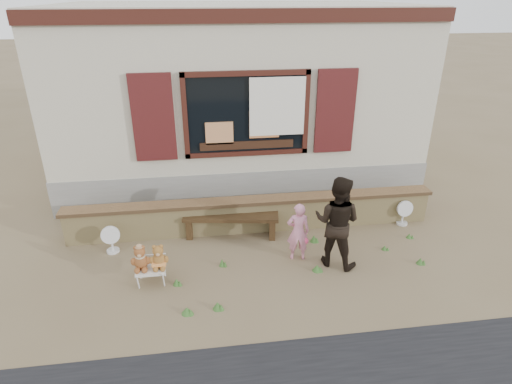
{
  "coord_description": "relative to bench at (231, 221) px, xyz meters",
  "views": [
    {
      "loc": [
        -0.95,
        -6.24,
        4.27
      ],
      "look_at": [
        0.0,
        0.6,
        1.0
      ],
      "focal_mm": 30.0,
      "sensor_mm": 36.0,
      "label": 1
    }
  ],
  "objects": [
    {
      "name": "fan_left",
      "position": [
        -2.16,
        -0.25,
        -0.07
      ],
      "size": [
        0.34,
        0.22,
        0.53
      ],
      "rotation": [
        0.0,
        0.0,
        0.15
      ],
      "color": "silver",
      "rests_on": "ground"
    },
    {
      "name": "bench",
      "position": [
        0.0,
        0.0,
        0.0
      ],
      "size": [
        1.82,
        0.64,
        0.46
      ],
      "rotation": [
        0.0,
        0.0,
        -0.15
      ],
      "color": "#2F2010",
      "rests_on": "ground"
    },
    {
      "name": "child",
      "position": [
        1.08,
        -0.89,
        0.2
      ],
      "size": [
        0.42,
        0.31,
        1.07
      ],
      "primitive_type": "imported",
      "rotation": [
        0.0,
        0.0,
        3.0
      ],
      "color": "pink",
      "rests_on": "ground"
    },
    {
      "name": "brick_wall",
      "position": [
        0.45,
        0.2,
        0.01
      ],
      "size": [
        7.1,
        0.36,
        0.67
      ],
      "color": "tan",
      "rests_on": "ground"
    },
    {
      "name": "fan_right",
      "position": [
        3.45,
        0.0,
        -0.07
      ],
      "size": [
        0.33,
        0.22,
        0.53
      ],
      "rotation": [
        0.0,
        0.0,
        0.02
      ],
      "color": "silver",
      "rests_on": "ground"
    },
    {
      "name": "adult",
      "position": [
        1.68,
        -1.11,
        0.47
      ],
      "size": [
        0.99,
        0.94,
        1.61
      ],
      "primitive_type": "imported",
      "rotation": [
        0.0,
        0.0,
        2.55
      ],
      "color": "black",
      "rests_on": "ground"
    },
    {
      "name": "shopfront",
      "position": [
        0.45,
        3.69,
        1.67
      ],
      "size": [
        8.04,
        5.13,
        4.0
      ],
      "color": "#B0A78E",
      "rests_on": "ground"
    },
    {
      "name": "grass_tufts",
      "position": [
        0.79,
        -1.33,
        -0.27
      ],
      "size": [
        4.45,
        1.81,
        0.14
      ],
      "color": "#386428",
      "rests_on": "ground"
    },
    {
      "name": "ground",
      "position": [
        0.45,
        -0.8,
        -0.33
      ],
      "size": [
        80.0,
        80.0,
        0.0
      ],
      "primitive_type": "plane",
      "color": "brown",
      "rests_on": "ground"
    },
    {
      "name": "folding_chair",
      "position": [
        -1.38,
        -1.24,
        -0.07
      ],
      "size": [
        0.47,
        0.41,
        0.29
      ],
      "rotation": [
        0.0,
        0.0,
        0.01
      ],
      "color": "beige",
      "rests_on": "ground"
    },
    {
      "name": "teddy_bear_right",
      "position": [
        -1.24,
        -1.24,
        0.16
      ],
      "size": [
        0.3,
        0.26,
        0.41
      ],
      "primitive_type": null,
      "rotation": [
        0.0,
        0.0,
        0.01
      ],
      "color": "brown",
      "rests_on": "folding_chair"
    },
    {
      "name": "teddy_bear_left",
      "position": [
        -1.52,
        -1.25,
        0.16
      ],
      "size": [
        0.31,
        0.27,
        0.42
      ],
      "primitive_type": null,
      "rotation": [
        0.0,
        0.0,
        0.01
      ],
      "color": "brown",
      "rests_on": "folding_chair"
    }
  ]
}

